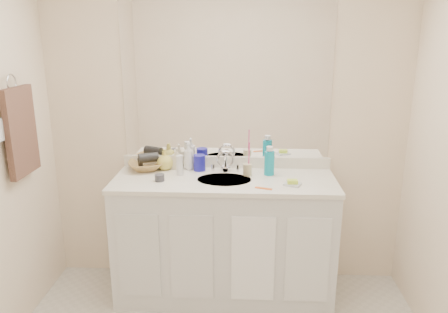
% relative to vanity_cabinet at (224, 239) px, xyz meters
% --- Properties ---
extents(wall_back, '(2.60, 0.02, 2.40)m').
position_rel_vanity_cabinet_xyz_m(wall_back, '(0.00, 0.28, 0.77)').
color(wall_back, '#FCE6C5').
rests_on(wall_back, floor).
extents(vanity_cabinet, '(1.50, 0.55, 0.85)m').
position_rel_vanity_cabinet_xyz_m(vanity_cabinet, '(0.00, 0.00, 0.00)').
color(vanity_cabinet, silver).
rests_on(vanity_cabinet, floor).
extents(countertop, '(1.52, 0.57, 0.03)m').
position_rel_vanity_cabinet_xyz_m(countertop, '(0.00, 0.00, 0.44)').
color(countertop, white).
rests_on(countertop, vanity_cabinet).
extents(backsplash, '(1.52, 0.03, 0.08)m').
position_rel_vanity_cabinet_xyz_m(backsplash, '(0.00, 0.26, 0.50)').
color(backsplash, silver).
rests_on(backsplash, countertop).
extents(sink_basin, '(0.37, 0.37, 0.02)m').
position_rel_vanity_cabinet_xyz_m(sink_basin, '(0.00, -0.02, 0.44)').
color(sink_basin, beige).
rests_on(sink_basin, countertop).
extents(faucet, '(0.02, 0.02, 0.11)m').
position_rel_vanity_cabinet_xyz_m(faucet, '(0.00, 0.16, 0.51)').
color(faucet, silver).
rests_on(faucet, countertop).
extents(mirror, '(1.48, 0.01, 1.20)m').
position_rel_vanity_cabinet_xyz_m(mirror, '(0.00, 0.27, 1.14)').
color(mirror, white).
rests_on(mirror, wall_back).
extents(blue_mug, '(0.10, 0.10, 0.12)m').
position_rel_vanity_cabinet_xyz_m(blue_mug, '(-0.19, 0.17, 0.51)').
color(blue_mug, '#18169D').
rests_on(blue_mug, countertop).
extents(tan_cup, '(0.07, 0.07, 0.08)m').
position_rel_vanity_cabinet_xyz_m(tan_cup, '(0.16, 0.07, 0.50)').
color(tan_cup, tan).
rests_on(tan_cup, countertop).
extents(toothbrush, '(0.01, 0.04, 0.18)m').
position_rel_vanity_cabinet_xyz_m(toothbrush, '(0.17, 0.07, 0.60)').
color(toothbrush, '#E93D82').
rests_on(toothbrush, tan_cup).
extents(mouthwash_bottle, '(0.08, 0.08, 0.17)m').
position_rel_vanity_cabinet_xyz_m(mouthwash_bottle, '(0.31, 0.10, 0.54)').
color(mouthwash_bottle, '#0E8FA8').
rests_on(mouthwash_bottle, countertop).
extents(soap_dish, '(0.13, 0.12, 0.01)m').
position_rel_vanity_cabinet_xyz_m(soap_dish, '(0.45, -0.11, 0.46)').
color(soap_dish, silver).
rests_on(soap_dish, countertop).
extents(green_soap, '(0.07, 0.05, 0.02)m').
position_rel_vanity_cabinet_xyz_m(green_soap, '(0.45, -0.11, 0.48)').
color(green_soap, '#C2E738').
rests_on(green_soap, soap_dish).
extents(orange_comb, '(0.11, 0.06, 0.00)m').
position_rel_vanity_cabinet_xyz_m(orange_comb, '(0.26, -0.19, 0.46)').
color(orange_comb, '#E65B18').
rests_on(orange_comb, countertop).
extents(dark_jar, '(0.08, 0.08, 0.05)m').
position_rel_vanity_cabinet_xyz_m(dark_jar, '(-0.43, -0.07, 0.48)').
color(dark_jar, '#383840').
rests_on(dark_jar, countertop).
extents(extra_white_bottle, '(0.06, 0.06, 0.14)m').
position_rel_vanity_cabinet_xyz_m(extra_white_bottle, '(-0.32, 0.06, 0.53)').
color(extra_white_bottle, silver).
rests_on(extra_white_bottle, countertop).
extents(soap_bottle_white, '(0.09, 0.09, 0.20)m').
position_rel_vanity_cabinet_xyz_m(soap_bottle_white, '(-0.27, 0.20, 0.55)').
color(soap_bottle_white, white).
rests_on(soap_bottle_white, countertop).
extents(soap_bottle_cream, '(0.08, 0.09, 0.15)m').
position_rel_vanity_cabinet_xyz_m(soap_bottle_cream, '(-0.36, 0.21, 0.53)').
color(soap_bottle_cream, beige).
rests_on(soap_bottle_cream, countertop).
extents(soap_bottle_yellow, '(0.15, 0.15, 0.15)m').
position_rel_vanity_cabinet_xyz_m(soap_bottle_yellow, '(-0.44, 0.18, 0.53)').
color(soap_bottle_yellow, '#D2C351').
rests_on(soap_bottle_yellow, countertop).
extents(wicker_basket, '(0.31, 0.31, 0.06)m').
position_rel_vanity_cabinet_xyz_m(wicker_basket, '(-0.58, 0.17, 0.49)').
color(wicker_basket, olive).
rests_on(wicker_basket, countertop).
extents(hair_dryer, '(0.16, 0.12, 0.07)m').
position_rel_vanity_cabinet_xyz_m(hair_dryer, '(-0.56, 0.17, 0.54)').
color(hair_dryer, black).
rests_on(hair_dryer, wicker_basket).
extents(towel_ring, '(0.01, 0.11, 0.11)m').
position_rel_vanity_cabinet_xyz_m(towel_ring, '(-1.27, -0.25, 1.12)').
color(towel_ring, silver).
rests_on(towel_ring, wall_left).
extents(hand_towel, '(0.04, 0.32, 0.55)m').
position_rel_vanity_cabinet_xyz_m(hand_towel, '(-1.25, -0.25, 0.82)').
color(hand_towel, '#3A261F').
rests_on(hand_towel, towel_ring).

